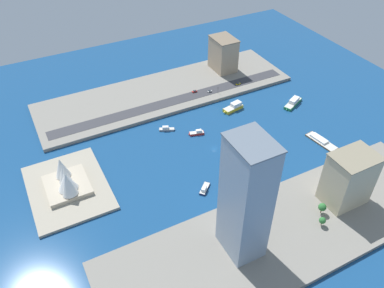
{
  "coord_description": "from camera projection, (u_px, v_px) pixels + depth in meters",
  "views": [
    {
      "loc": [
        -200.5,
        123.57,
        198.88
      ],
      "look_at": [
        9.18,
        14.79,
        3.52
      ],
      "focal_mm": 36.6,
      "sensor_mm": 36.0,
      "label": 1
    }
  ],
  "objects": [
    {
      "name": "quay_west",
      "position": [
        287.0,
        231.0,
        244.29
      ],
      "size": [
        70.0,
        240.0,
        2.93
      ],
      "primitive_type": "cube",
      "color": "gray",
      "rests_on": "ground_plane"
    },
    {
      "name": "yacht_sleek_gray",
      "position": [
        167.0,
        129.0,
        325.13
      ],
      "size": [
        8.44,
        13.45,
        3.89
      ],
      "color": "#999EA3",
      "rests_on": "ground_plane"
    },
    {
      "name": "ferry_yellow_fast",
      "position": [
        234.0,
        107.0,
        347.98
      ],
      "size": [
        10.2,
        21.34,
        6.28
      ],
      "color": "yellow",
      "rests_on": "ground_plane"
    },
    {
      "name": "tower_tall_glass",
      "position": [
        246.0,
        200.0,
        208.45
      ],
      "size": [
        26.11,
        20.21,
        80.15
      ],
      "color": "#8C9EB2",
      "rests_on": "quay_west"
    },
    {
      "name": "barge_flat_brown",
      "position": [
        321.0,
        141.0,
        313.55
      ],
      "size": [
        28.41,
        12.1,
        2.9
      ],
      "color": "brown",
      "rests_on": "ground_plane"
    },
    {
      "name": "patrol_launch_navy",
      "position": [
        205.0,
        189.0,
        272.53
      ],
      "size": [
        11.46,
        11.92,
        3.66
      ],
      "color": "#1E284C",
      "rests_on": "ground_plane"
    },
    {
      "name": "taxi_yellow_cab",
      "position": [
        238.0,
        84.0,
        376.23
      ],
      "size": [
        1.89,
        4.88,
        1.57
      ],
      "color": "black",
      "rests_on": "road_strip"
    },
    {
      "name": "van_white",
      "position": [
        210.0,
        91.0,
        365.8
      ],
      "size": [
        1.87,
        4.27,
        1.58
      ],
      "color": "black",
      "rests_on": "road_strip"
    },
    {
      "name": "opera_landmark",
      "position": [
        66.0,
        180.0,
        267.37
      ],
      "size": [
        31.82,
        29.11,
        20.45
      ],
      "color": "#BCAD93",
      "rests_on": "peninsula_point"
    },
    {
      "name": "pickup_red",
      "position": [
        195.0,
        91.0,
        365.56
      ],
      "size": [
        2.16,
        4.99,
        1.66
      ],
      "color": "black",
      "rests_on": "road_strip"
    },
    {
      "name": "apartment_midrise_tan",
      "position": [
        223.0,
        54.0,
        390.23
      ],
      "size": [
        27.61,
        20.63,
        33.34
      ],
      "color": "tan",
      "rests_on": "quay_east"
    },
    {
      "name": "park_tree_cluster",
      "position": [
        322.0,
        212.0,
        247.4
      ],
      "size": [
        12.53,
        11.35,
        8.14
      ],
      "color": "brown",
      "rests_on": "quay_west"
    },
    {
      "name": "water_taxi_orange",
      "position": [
        271.0,
        173.0,
        284.36
      ],
      "size": [
        9.19,
        10.22,
        3.95
      ],
      "color": "orange",
      "rests_on": "ground_plane"
    },
    {
      "name": "peninsula_point",
      "position": [
        68.0,
        188.0,
        273.47
      ],
      "size": [
        69.16,
        52.36,
        2.0
      ],
      "primitive_type": "cube",
      "color": "#A89E89",
      "rests_on": "ground_plane"
    },
    {
      "name": "tugboat_red",
      "position": [
        197.0,
        133.0,
        321.07
      ],
      "size": [
        7.21,
        13.54,
        4.01
      ],
      "color": "red",
      "rests_on": "ground_plane"
    },
    {
      "name": "ground_plane",
      "position": [
        214.0,
        149.0,
        307.75
      ],
      "size": [
        440.0,
        440.0,
        0.0
      ],
      "primitive_type": "plane",
      "color": "navy"
    },
    {
      "name": "traffic_light_waterfront",
      "position": [
        218.0,
        89.0,
        361.99
      ],
      "size": [
        0.36,
        0.36,
        6.5
      ],
      "color": "black",
      "rests_on": "quay_east"
    },
    {
      "name": "office_block_beige",
      "position": [
        349.0,
        179.0,
        250.57
      ],
      "size": [
        21.63,
        29.02,
        38.15
      ],
      "color": "#C6B793",
      "rests_on": "quay_west"
    },
    {
      "name": "road_strip",
      "position": [
        175.0,
        101.0,
        355.05
      ],
      "size": [
        12.62,
        228.0,
        0.15
      ],
      "primitive_type": "cube",
      "color": "#38383D",
      "rests_on": "quay_east"
    },
    {
      "name": "ferry_green_doubledeck",
      "position": [
        293.0,
        102.0,
        354.29
      ],
      "size": [
        15.95,
        24.49,
        5.56
      ],
      "color": "#2D8C4C",
      "rests_on": "ground_plane"
    },
    {
      "name": "sailboat_small_white",
      "position": [
        270.0,
        148.0,
        306.36
      ],
      "size": [
        3.3,
        8.32,
        12.57
      ],
      "color": "white",
      "rests_on": "ground_plane"
    },
    {
      "name": "quay_east",
      "position": [
        166.0,
        92.0,
        369.34
      ],
      "size": [
        70.0,
        240.0,
        2.93
      ],
      "primitive_type": "cube",
      "color": "gray",
      "rests_on": "ground_plane"
    }
  ]
}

